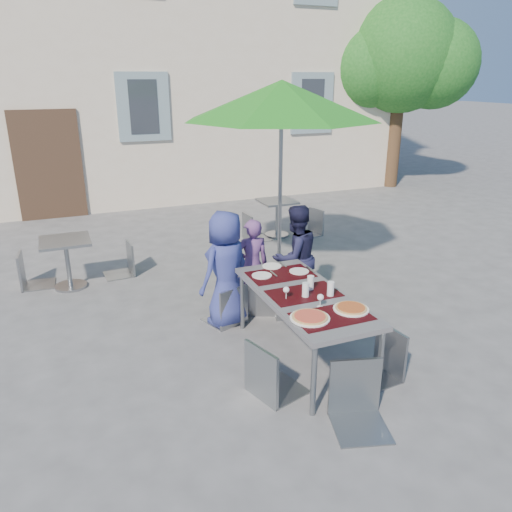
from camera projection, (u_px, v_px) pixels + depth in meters
name	position (u px, v px, depth m)	size (l,w,h in m)	color
ground	(306.00, 392.00, 4.71)	(90.00, 90.00, 0.00)	#4F4F52
tree	(402.00, 57.00, 12.50)	(3.60, 3.00, 4.70)	#47311E
dining_table	(304.00, 298.00, 5.03)	(0.80, 1.85, 0.76)	#424146
pizza_near_left	(310.00, 317.00, 4.48)	(0.36, 0.36, 0.03)	white
pizza_near_right	(351.00, 308.00, 4.65)	(0.34, 0.34, 0.03)	white
glassware	(313.00, 289.00, 4.94)	(0.51, 0.46, 0.15)	silver
place_settings	(278.00, 271.00, 5.57)	(0.69, 0.48, 0.01)	white
child_0	(226.00, 269.00, 5.80)	(0.68, 0.44, 1.39)	navy
child_1	(252.00, 265.00, 6.20)	(0.43, 0.28, 1.19)	#613A77
child_2	(295.00, 257.00, 6.26)	(0.65, 0.38, 1.34)	#191937
chair_0	(228.00, 282.00, 5.83)	(0.53, 0.53, 0.93)	gray
chair_1	(265.00, 271.00, 6.10)	(0.57, 0.57, 0.96)	gray
chair_2	(293.00, 272.00, 6.01)	(0.53, 0.53, 1.01)	gray
chair_3	(270.00, 338.00, 4.46)	(0.57, 0.56, 1.02)	#8F969A
chair_4	(385.00, 326.00, 4.78)	(0.47, 0.46, 0.95)	gray
chair_5	(361.00, 359.00, 4.11)	(0.57, 0.57, 1.03)	gray
patio_umbrella	(282.00, 102.00, 6.50)	(2.63, 2.63, 2.77)	#999BA0
cafe_table_0	(67.00, 256.00, 6.89)	(0.66, 0.66, 0.71)	#999BA0
bg_chair_l_0	(26.00, 249.00, 6.89)	(0.46, 0.45, 0.95)	gray
bg_chair_r_0	(122.00, 240.00, 7.34)	(0.44, 0.43, 0.93)	gray
cafe_table_1	(277.00, 213.00, 9.18)	(0.63, 0.63, 0.68)	#999BA0
bg_chair_l_1	(253.00, 211.00, 8.88)	(0.44, 0.44, 0.94)	gray
bg_chair_r_1	(313.00, 207.00, 9.24)	(0.49, 0.49, 0.91)	gray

